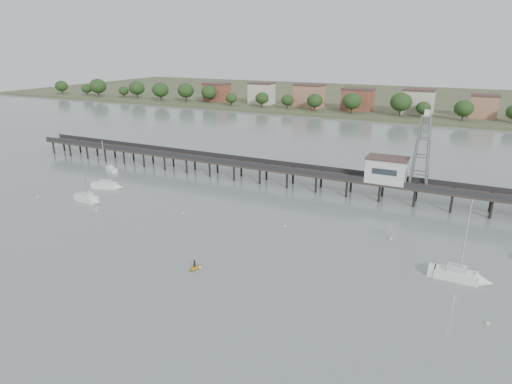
# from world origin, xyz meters

# --- Properties ---
(ground_plane) EXTENTS (500.00, 500.00, 0.00)m
(ground_plane) POSITION_xyz_m (0.00, 0.00, 0.00)
(ground_plane) COLOR slate
(ground_plane) RESTS_ON ground
(pier) EXTENTS (150.00, 5.00, 5.50)m
(pier) POSITION_xyz_m (0.00, 60.00, 3.79)
(pier) COLOR #2D2823
(pier) RESTS_ON ground
(pier_building) EXTENTS (8.40, 5.40, 5.30)m
(pier_building) POSITION_xyz_m (25.00, 60.00, 6.67)
(pier_building) COLOR silver
(pier_building) RESTS_ON ground
(lattice_tower) EXTENTS (3.20, 3.20, 15.50)m
(lattice_tower) POSITION_xyz_m (31.50, 60.00, 11.10)
(lattice_tower) COLOR slate
(lattice_tower) RESTS_ON ground
(sailboat_a) EXTENTS (6.82, 2.49, 11.20)m
(sailboat_a) POSITION_xyz_m (-30.28, 31.27, 0.65)
(sailboat_a) COLOR white
(sailboat_a) RESTS_ON ground
(sailboat_d) EXTENTS (7.67, 2.31, 12.70)m
(sailboat_d) POSITION_xyz_m (41.34, 30.71, 0.64)
(sailboat_d) COLOR white
(sailboat_d) RESTS_ON ground
(sailboat_b) EXTENTS (7.26, 3.61, 11.66)m
(sailboat_b) POSITION_xyz_m (-33.17, 40.00, 0.65)
(sailboat_b) COLOR white
(sailboat_b) RESTS_ON ground
(white_tender) EXTENTS (4.47, 3.26, 1.61)m
(white_tender) POSITION_xyz_m (-43.16, 50.90, 0.50)
(white_tender) COLOR white
(white_tender) RESTS_ON ground
(yellow_dinghy) EXTENTS (1.67, 0.69, 2.26)m
(yellow_dinghy) POSITION_xyz_m (5.44, 17.08, 0.00)
(yellow_dinghy) COLOR yellow
(yellow_dinghy) RESTS_ON ground
(dinghy_occupant) EXTENTS (0.57, 1.27, 0.29)m
(dinghy_occupant) POSITION_xyz_m (5.44, 17.08, 0.00)
(dinghy_occupant) COLOR black
(dinghy_occupant) RESTS_ON ground
(mooring_buoys) EXTENTS (87.45, 23.04, 0.39)m
(mooring_buoys) POSITION_xyz_m (1.99, 29.69, 0.08)
(mooring_buoys) COLOR beige
(mooring_buoys) RESTS_ON ground
(far_shore) EXTENTS (500.00, 170.00, 10.40)m
(far_shore) POSITION_xyz_m (0.36, 239.58, 0.95)
(far_shore) COLOR #475133
(far_shore) RESTS_ON ground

